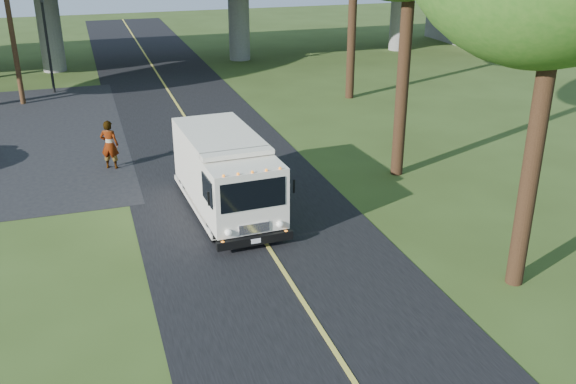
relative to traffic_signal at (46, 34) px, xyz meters
name	(u,v)px	position (x,y,z in m)	size (l,w,h in m)	color
ground	(330,344)	(6.00, -26.00, -3.20)	(120.00, 120.00, 0.00)	#314418
road	(227,183)	(6.00, -16.00, -3.19)	(7.00, 90.00, 0.02)	black
lane_line	(227,182)	(6.00, -16.00, -3.17)	(0.12, 90.00, 0.01)	gold
traffic_signal	(46,34)	(0.00, 0.00, 0.00)	(0.18, 0.22, 5.20)	black
utility_pole	(9,12)	(-1.50, -2.00, 1.40)	(1.60, 0.26, 9.00)	#472D19
step_van	(225,172)	(5.45, -18.39, -1.84)	(2.49, 6.06, 2.50)	silver
pedestrian	(110,145)	(2.20, -13.16, -2.26)	(0.68, 0.45, 1.88)	gray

